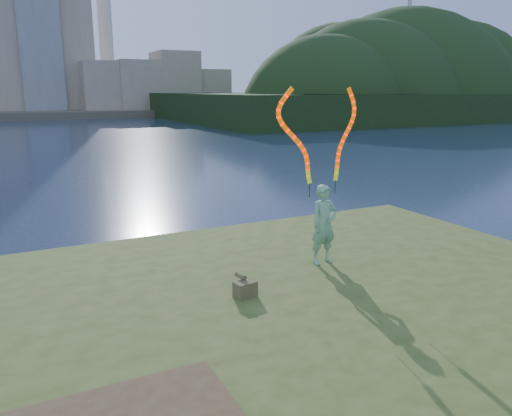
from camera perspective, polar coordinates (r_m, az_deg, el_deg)
ground at (r=9.40m, az=-6.05°, el=-15.76°), size 320.00×320.00×0.00m
grassy_knoll at (r=7.43m, az=0.66°, el=-21.29°), size 20.00×18.00×0.80m
far_shore at (r=102.83m, az=-25.56°, el=9.90°), size 320.00×40.00×1.20m
wooded_hill at (r=92.15m, az=16.17°, el=10.13°), size 78.00×50.00×63.00m
woman_with_ribbons at (r=10.95m, az=7.78°, el=0.76°), size 2.10×0.46×4.13m
canvas_bag at (r=9.42m, az=-1.29°, el=-9.13°), size 0.44×0.50×0.38m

